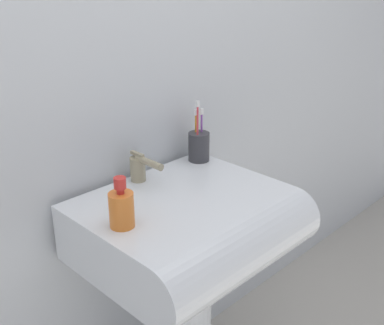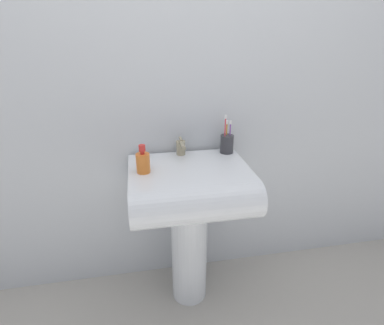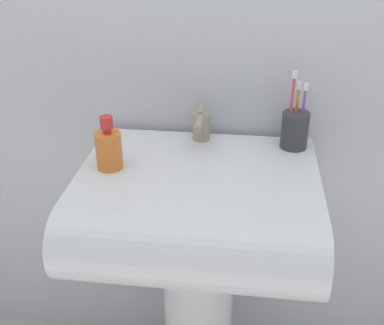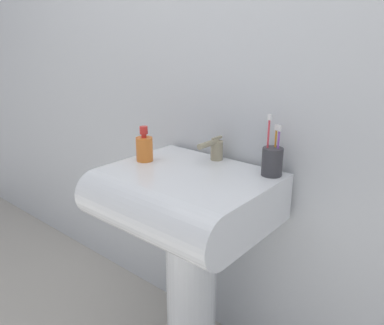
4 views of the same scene
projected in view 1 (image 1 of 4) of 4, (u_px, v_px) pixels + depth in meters
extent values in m
cube|color=silver|center=(119.00, 70.00, 1.47)|extent=(5.00, 0.05, 2.40)
cube|color=white|center=(180.00, 222.00, 1.47)|extent=(0.61, 0.43, 0.18)
cylinder|color=white|center=(234.00, 250.00, 1.33)|extent=(0.61, 0.18, 0.18)
cylinder|color=tan|center=(138.00, 169.00, 1.53)|extent=(0.05, 0.05, 0.08)
cylinder|color=tan|center=(149.00, 163.00, 1.47)|extent=(0.02, 0.11, 0.02)
cube|color=tan|center=(137.00, 154.00, 1.51)|extent=(0.01, 0.06, 0.01)
cylinder|color=#38383D|center=(199.00, 147.00, 1.68)|extent=(0.07, 0.07, 0.10)
cylinder|color=#D83F4C|center=(197.00, 133.00, 1.64)|extent=(0.01, 0.01, 0.19)
cube|color=white|center=(198.00, 104.00, 1.60)|extent=(0.01, 0.01, 0.02)
cylinder|color=purple|center=(201.00, 135.00, 1.68)|extent=(0.01, 0.01, 0.15)
cube|color=white|center=(202.00, 111.00, 1.64)|extent=(0.01, 0.01, 0.02)
cylinder|color=orange|center=(196.00, 135.00, 1.67)|extent=(0.01, 0.01, 0.15)
cube|color=white|center=(196.00, 112.00, 1.64)|extent=(0.01, 0.01, 0.02)
cylinder|color=orange|center=(122.00, 210.00, 1.26)|extent=(0.07, 0.07, 0.10)
cylinder|color=red|center=(120.00, 191.00, 1.23)|extent=(0.02, 0.02, 0.01)
cylinder|color=red|center=(120.00, 183.00, 1.23)|extent=(0.03, 0.03, 0.03)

